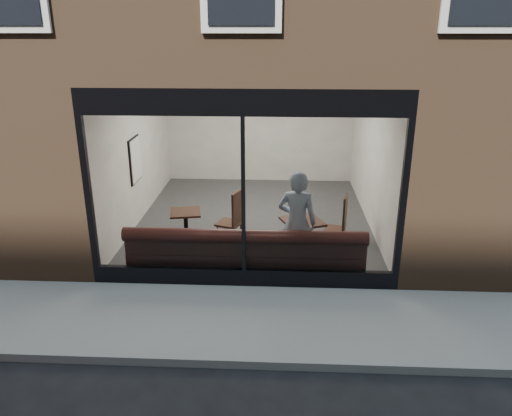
{
  "coord_description": "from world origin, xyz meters",
  "views": [
    {
      "loc": [
        0.56,
        -5.25,
        4.05
      ],
      "look_at": [
        0.18,
        2.4,
        1.24
      ],
      "focal_mm": 35.0,
      "sensor_mm": 36.0,
      "label": 1
    }
  ],
  "objects_px": {
    "cafe_table_left": "(185,212)",
    "cafe_chair_left": "(229,223)",
    "banquette": "(246,262)",
    "cafe_chair_right": "(334,229)",
    "cafe_table_right": "(302,221)",
    "person": "(297,222)"
  },
  "relations": [
    {
      "from": "banquette",
      "to": "cafe_table_left",
      "type": "relative_size",
      "value": 7.14
    },
    {
      "from": "person",
      "to": "cafe_chair_right",
      "type": "distance_m",
      "value": 1.71
    },
    {
      "from": "cafe_table_left",
      "to": "cafe_chair_left",
      "type": "xyz_separation_m",
      "value": [
        0.75,
        0.73,
        -0.5
      ]
    },
    {
      "from": "cafe_chair_right",
      "to": "person",
      "type": "bearing_deg",
      "value": 74.07
    },
    {
      "from": "banquette",
      "to": "cafe_chair_right",
      "type": "distance_m",
      "value": 2.26
    },
    {
      "from": "cafe_table_left",
      "to": "cafe_table_right",
      "type": "relative_size",
      "value": 0.85
    },
    {
      "from": "cafe_table_right",
      "to": "cafe_table_left",
      "type": "bearing_deg",
      "value": 170.73
    },
    {
      "from": "cafe_table_right",
      "to": "cafe_chair_left",
      "type": "relative_size",
      "value": 1.43
    },
    {
      "from": "banquette",
      "to": "cafe_table_right",
      "type": "relative_size",
      "value": 6.04
    },
    {
      "from": "cafe_table_right",
      "to": "cafe_chair_right",
      "type": "height_order",
      "value": "cafe_table_right"
    },
    {
      "from": "person",
      "to": "cafe_table_right",
      "type": "bearing_deg",
      "value": -94.58
    },
    {
      "from": "person",
      "to": "cafe_chair_right",
      "type": "relative_size",
      "value": 4.8
    },
    {
      "from": "banquette",
      "to": "cafe_chair_left",
      "type": "distance_m",
      "value": 1.8
    },
    {
      "from": "person",
      "to": "cafe_table_left",
      "type": "relative_size",
      "value": 3.24
    },
    {
      "from": "banquette",
      "to": "cafe_chair_left",
      "type": "height_order",
      "value": "banquette"
    },
    {
      "from": "person",
      "to": "cafe_table_right",
      "type": "xyz_separation_m",
      "value": [
        0.12,
        0.48,
        -0.17
      ]
    },
    {
      "from": "person",
      "to": "cafe_chair_left",
      "type": "relative_size",
      "value": 3.92
    },
    {
      "from": "cafe_table_right",
      "to": "cafe_chair_right",
      "type": "distance_m",
      "value": 1.22
    },
    {
      "from": "banquette",
      "to": "person",
      "type": "relative_size",
      "value": 2.2
    },
    {
      "from": "banquette",
      "to": "cafe_chair_right",
      "type": "relative_size",
      "value": 10.57
    },
    {
      "from": "cafe_table_right",
      "to": "cafe_chair_left",
      "type": "xyz_separation_m",
      "value": [
        -1.44,
        1.09,
        -0.5
      ]
    },
    {
      "from": "banquette",
      "to": "cafe_chair_left",
      "type": "relative_size",
      "value": 8.64
    }
  ]
}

